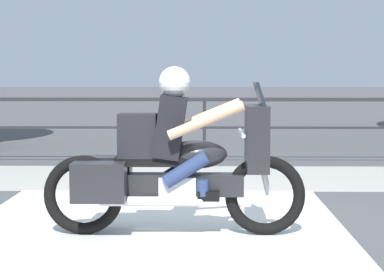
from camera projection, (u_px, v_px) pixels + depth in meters
ground_plane at (204, 228)px, 7.22m from camera, size 120.00×120.00×0.00m
sidewalk_band at (204, 177)px, 10.60m from camera, size 44.00×2.40×0.01m
crosswalk_band at (154, 232)px, 7.02m from camera, size 3.66×6.00×0.01m
fence_railing at (204, 112)px, 12.08m from camera, size 36.00×0.05×1.08m
motorcycle at (172, 162)px, 6.87m from camera, size 2.42×0.76×1.56m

